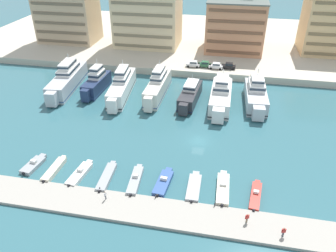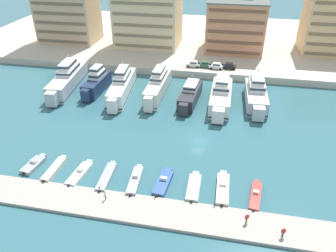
{
  "view_description": "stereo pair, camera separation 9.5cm",
  "coord_description": "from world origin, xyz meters",
  "px_view_note": "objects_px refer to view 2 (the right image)",
  "views": [
    {
      "loc": [
        4.64,
        -56.13,
        37.98
      ],
      "look_at": [
        -6.56,
        0.66,
        2.5
      ],
      "focal_mm": 35.0,
      "sensor_mm": 36.0,
      "label": 1
    },
    {
      "loc": [
        4.73,
        -56.11,
        37.98
      ],
      "look_at": [
        -6.56,
        0.66,
        2.5
      ],
      "focal_mm": 35.0,
      "sensor_mm": 36.0,
      "label": 2
    }
  ],
  "objects_px": {
    "yacht_silver_far_left": "(68,79)",
    "yacht_silver_mid_right": "(256,95)",
    "motorboat_cream_left": "(54,169)",
    "car_white_mid_left": "(216,66)",
    "motorboat_grey_far_left": "(34,164)",
    "yacht_white_center_right": "(221,96)",
    "motorboat_grey_mid_right": "(194,187)",
    "motorboat_grey_center_left": "(107,177)",
    "car_green_left": "(205,64)",
    "motorboat_cream_right": "(223,189)",
    "motorboat_white_mid_left": "(80,173)",
    "yacht_navy_left": "(96,83)",
    "yacht_charcoal_center": "(190,95)",
    "yacht_white_mid_left": "(122,86)",
    "yacht_ivory_center_left": "(158,86)",
    "motorboat_blue_center_right": "(163,183)",
    "pedestrian_far_side": "(283,232)",
    "pedestrian_near_edge": "(247,217)",
    "motorboat_red_far_right": "(255,196)",
    "pedestrian_mid_deck": "(105,195)",
    "car_white_far_left": "(193,64)",
    "car_black_center_left": "(229,66)",
    "motorboat_grey_center": "(135,180)"
  },
  "relations": [
    {
      "from": "motorboat_red_far_right",
      "to": "car_green_left",
      "type": "height_order",
      "value": "car_green_left"
    },
    {
      "from": "yacht_white_mid_left",
      "to": "motorboat_grey_center_left",
      "type": "xyz_separation_m",
      "value": [
        7.72,
        -32.57,
        -2.13
      ]
    },
    {
      "from": "car_white_mid_left",
      "to": "pedestrian_mid_deck",
      "type": "xyz_separation_m",
      "value": [
        -13.49,
        -56.02,
        -1.52
      ]
    },
    {
      "from": "motorboat_grey_mid_right",
      "to": "pedestrian_far_side",
      "type": "height_order",
      "value": "pedestrian_far_side"
    },
    {
      "from": "yacht_navy_left",
      "to": "yacht_charcoal_center",
      "type": "distance_m",
      "value": 25.32
    },
    {
      "from": "yacht_white_mid_left",
      "to": "yacht_navy_left",
      "type": "bearing_deg",
      "value": 172.58
    },
    {
      "from": "yacht_silver_far_left",
      "to": "motorboat_white_mid_left",
      "type": "height_order",
      "value": "yacht_silver_far_left"
    },
    {
      "from": "yacht_white_center_right",
      "to": "motorboat_grey_mid_right",
      "type": "xyz_separation_m",
      "value": [
        -2.49,
        -31.76,
        -2.03
      ]
    },
    {
      "from": "yacht_ivory_center_left",
      "to": "car_white_far_left",
      "type": "relative_size",
      "value": 4.86
    },
    {
      "from": "yacht_silver_mid_right",
      "to": "motorboat_red_far_right",
      "type": "distance_m",
      "value": 34.11
    },
    {
      "from": "yacht_silver_mid_right",
      "to": "motorboat_cream_left",
      "type": "distance_m",
      "value": 49.87
    },
    {
      "from": "motorboat_cream_left",
      "to": "pedestrian_mid_deck",
      "type": "distance_m",
      "value": 13.03
    },
    {
      "from": "yacht_ivory_center_left",
      "to": "motorboat_blue_center_right",
      "type": "height_order",
      "value": "yacht_ivory_center_left"
    },
    {
      "from": "yacht_silver_far_left",
      "to": "pedestrian_far_side",
      "type": "height_order",
      "value": "yacht_silver_far_left"
    },
    {
      "from": "yacht_silver_far_left",
      "to": "motorboat_red_far_right",
      "type": "relative_size",
      "value": 3.09
    },
    {
      "from": "yacht_white_mid_left",
      "to": "motorboat_blue_center_right",
      "type": "relative_size",
      "value": 2.86
    },
    {
      "from": "motorboat_cream_right",
      "to": "car_white_mid_left",
      "type": "relative_size",
      "value": 2.07
    },
    {
      "from": "yacht_silver_far_left",
      "to": "motorboat_cream_right",
      "type": "xyz_separation_m",
      "value": [
        43.62,
        -33.07,
        -2.09
      ]
    },
    {
      "from": "pedestrian_far_side",
      "to": "pedestrian_near_edge",
      "type": "bearing_deg",
      "value": 161.98
    },
    {
      "from": "yacht_ivory_center_left",
      "to": "motorboat_grey_center_left",
      "type": "relative_size",
      "value": 2.41
    },
    {
      "from": "motorboat_red_far_right",
      "to": "pedestrian_near_edge",
      "type": "distance_m",
      "value": 6.39
    },
    {
      "from": "car_green_left",
      "to": "motorboat_grey_far_left",
      "type": "bearing_deg",
      "value": -117.54
    },
    {
      "from": "yacht_white_center_right",
      "to": "car_white_mid_left",
      "type": "relative_size",
      "value": 4.67
    },
    {
      "from": "motorboat_grey_mid_right",
      "to": "car_green_left",
      "type": "relative_size",
      "value": 1.83
    },
    {
      "from": "yacht_silver_mid_right",
      "to": "motorboat_grey_center_left",
      "type": "distance_m",
      "value": 43.24
    },
    {
      "from": "motorboat_grey_far_left",
      "to": "motorboat_cream_right",
      "type": "bearing_deg",
      "value": 0.07
    },
    {
      "from": "car_white_mid_left",
      "to": "motorboat_grey_far_left",
      "type": "bearing_deg",
      "value": -120.78
    },
    {
      "from": "motorboat_cream_right",
      "to": "car_white_mid_left",
      "type": "xyz_separation_m",
      "value": [
        -4.83,
        49.94,
        2.48
      ]
    },
    {
      "from": "motorboat_blue_center_right",
      "to": "car_black_center_left",
      "type": "xyz_separation_m",
      "value": [
        8.89,
        51.02,
        2.52
      ]
    },
    {
      "from": "yacht_navy_left",
      "to": "pedestrian_near_edge",
      "type": "distance_m",
      "value": 55.43
    },
    {
      "from": "pedestrian_mid_deck",
      "to": "yacht_navy_left",
      "type": "bearing_deg",
      "value": 113.51
    },
    {
      "from": "yacht_ivory_center_left",
      "to": "motorboat_blue_center_right",
      "type": "relative_size",
      "value": 2.67
    },
    {
      "from": "yacht_silver_far_left",
      "to": "yacht_silver_mid_right",
      "type": "height_order",
      "value": "yacht_silver_far_left"
    },
    {
      "from": "yacht_white_center_right",
      "to": "motorboat_grey_center_left",
      "type": "distance_m",
      "value": 36.7
    },
    {
      "from": "motorboat_grey_center_left",
      "to": "pedestrian_mid_deck",
      "type": "distance_m",
      "value": 5.68
    },
    {
      "from": "yacht_silver_far_left",
      "to": "yacht_white_mid_left",
      "type": "height_order",
      "value": "yacht_silver_far_left"
    },
    {
      "from": "yacht_ivory_center_left",
      "to": "car_white_mid_left",
      "type": "xyz_separation_m",
      "value": [
        13.78,
        16.58,
        0.32
      ]
    },
    {
      "from": "yacht_silver_far_left",
      "to": "pedestrian_far_side",
      "type": "relative_size",
      "value": 13.43
    },
    {
      "from": "motorboat_blue_center_right",
      "to": "car_green_left",
      "type": "height_order",
      "value": "car_green_left"
    },
    {
      "from": "motorboat_cream_right",
      "to": "car_white_mid_left",
      "type": "height_order",
      "value": "car_white_mid_left"
    },
    {
      "from": "yacht_silver_mid_right",
      "to": "car_white_far_left",
      "type": "height_order",
      "value": "yacht_silver_mid_right"
    },
    {
      "from": "yacht_white_mid_left",
      "to": "yacht_charcoal_center",
      "type": "distance_m",
      "value": 17.94
    },
    {
      "from": "yacht_navy_left",
      "to": "pedestrian_far_side",
      "type": "distance_m",
      "value": 60.14
    },
    {
      "from": "motorboat_grey_mid_right",
      "to": "motorboat_white_mid_left",
      "type": "bearing_deg",
      "value": -179.15
    },
    {
      "from": "motorboat_grey_far_left",
      "to": "yacht_white_mid_left",
      "type": "bearing_deg",
      "value": 78.01
    },
    {
      "from": "car_black_center_left",
      "to": "pedestrian_near_edge",
      "type": "distance_m",
      "value": 57.55
    },
    {
      "from": "motorboat_grey_center",
      "to": "car_white_far_left",
      "type": "bearing_deg",
      "value": 86.3
    },
    {
      "from": "yacht_ivory_center_left",
      "to": "car_black_center_left",
      "type": "relative_size",
      "value": 4.83
    },
    {
      "from": "car_white_far_left",
      "to": "pedestrian_near_edge",
      "type": "distance_m",
      "value": 58.94
    },
    {
      "from": "yacht_silver_far_left",
      "to": "yacht_charcoal_center",
      "type": "relative_size",
      "value": 1.43
    }
  ]
}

